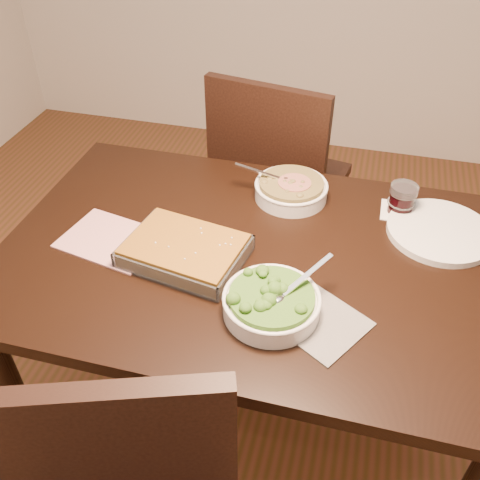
{
  "coord_description": "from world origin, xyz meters",
  "views": [
    {
      "loc": [
        0.24,
        -1.08,
        1.71
      ],
      "look_at": [
        -0.04,
        -0.01,
        0.8
      ],
      "focal_mm": 40.0,
      "sensor_mm": 36.0,
      "label": 1
    }
  ],
  "objects_px": {
    "wine_tumbler": "(402,198)",
    "dinner_plate": "(440,231)",
    "baking_dish": "(185,251)",
    "table": "(255,278)",
    "stew_bowl": "(291,189)",
    "broccoli_bowl": "(272,303)",
    "chair_far": "(276,177)"
  },
  "relations": [
    {
      "from": "table",
      "to": "baking_dish",
      "type": "distance_m",
      "value": 0.23
    },
    {
      "from": "baking_dish",
      "to": "dinner_plate",
      "type": "bearing_deg",
      "value": 32.69
    },
    {
      "from": "chair_far",
      "to": "stew_bowl",
      "type": "bearing_deg",
      "value": 117.22
    },
    {
      "from": "stew_bowl",
      "to": "wine_tumbler",
      "type": "height_order",
      "value": "wine_tumbler"
    },
    {
      "from": "broccoli_bowl",
      "to": "wine_tumbler",
      "type": "xyz_separation_m",
      "value": [
        0.29,
        0.49,
        0.02
      ]
    },
    {
      "from": "baking_dish",
      "to": "chair_far",
      "type": "height_order",
      "value": "chair_far"
    },
    {
      "from": "baking_dish",
      "to": "chair_far",
      "type": "distance_m",
      "value": 0.81
    },
    {
      "from": "table",
      "to": "broccoli_bowl",
      "type": "bearing_deg",
      "value": -66.79
    },
    {
      "from": "table",
      "to": "baking_dish",
      "type": "bearing_deg",
      "value": -158.68
    },
    {
      "from": "table",
      "to": "chair_far",
      "type": "height_order",
      "value": "chair_far"
    },
    {
      "from": "baking_dish",
      "to": "dinner_plate",
      "type": "height_order",
      "value": "baking_dish"
    },
    {
      "from": "dinner_plate",
      "to": "chair_far",
      "type": "bearing_deg",
      "value": 139.18
    },
    {
      "from": "stew_bowl",
      "to": "dinner_plate",
      "type": "height_order",
      "value": "stew_bowl"
    },
    {
      "from": "wine_tumbler",
      "to": "dinner_plate",
      "type": "xyz_separation_m",
      "value": [
        0.11,
        -0.08,
        -0.04
      ]
    },
    {
      "from": "table",
      "to": "baking_dish",
      "type": "height_order",
      "value": "baking_dish"
    },
    {
      "from": "wine_tumbler",
      "to": "dinner_plate",
      "type": "height_order",
      "value": "wine_tumbler"
    },
    {
      "from": "baking_dish",
      "to": "wine_tumbler",
      "type": "xyz_separation_m",
      "value": [
        0.55,
        0.36,
        0.02
      ]
    },
    {
      "from": "broccoli_bowl",
      "to": "baking_dish",
      "type": "bearing_deg",
      "value": 153.5
    },
    {
      "from": "broccoli_bowl",
      "to": "stew_bowl",
      "type": "bearing_deg",
      "value": 95.01
    },
    {
      "from": "dinner_plate",
      "to": "baking_dish",
      "type": "bearing_deg",
      "value": -156.99
    },
    {
      "from": "broccoli_bowl",
      "to": "baking_dish",
      "type": "relative_size",
      "value": 0.7
    },
    {
      "from": "stew_bowl",
      "to": "baking_dish",
      "type": "height_order",
      "value": "stew_bowl"
    },
    {
      "from": "baking_dish",
      "to": "chair_far",
      "type": "xyz_separation_m",
      "value": [
        0.1,
        0.77,
        -0.23
      ]
    },
    {
      "from": "stew_bowl",
      "to": "dinner_plate",
      "type": "relative_size",
      "value": 0.85
    },
    {
      "from": "table",
      "to": "wine_tumbler",
      "type": "bearing_deg",
      "value": 38.09
    },
    {
      "from": "table",
      "to": "stew_bowl",
      "type": "distance_m",
      "value": 0.32
    },
    {
      "from": "stew_bowl",
      "to": "wine_tumbler",
      "type": "distance_m",
      "value": 0.33
    },
    {
      "from": "broccoli_bowl",
      "to": "wine_tumbler",
      "type": "height_order",
      "value": "wine_tumbler"
    },
    {
      "from": "broccoli_bowl",
      "to": "baking_dish",
      "type": "distance_m",
      "value": 0.3
    },
    {
      "from": "wine_tumbler",
      "to": "table",
      "type": "bearing_deg",
      "value": -141.91
    },
    {
      "from": "table",
      "to": "chair_far",
      "type": "bearing_deg",
      "value": 96.51
    },
    {
      "from": "baking_dish",
      "to": "chair_far",
      "type": "relative_size",
      "value": 0.35
    }
  ]
}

